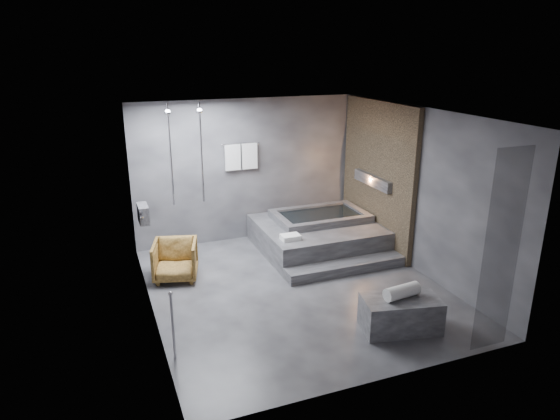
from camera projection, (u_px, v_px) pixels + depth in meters
name	position (u px, v px, depth m)	size (l,w,h in m)	color
room	(314.00, 179.00, 7.87)	(5.00, 5.04, 2.82)	#2D2D30
tub_deck	(317.00, 236.00, 9.63)	(2.20, 2.00, 0.50)	#323235
tub_step	(346.00, 267.00, 8.63)	(2.20, 0.36, 0.18)	#323235
concrete_bench	(400.00, 314.00, 6.84)	(1.04, 0.57, 0.47)	#363639
driftwood_chair	(175.00, 260.00, 8.33)	(0.70, 0.72, 0.66)	#4E3413
rolled_towel	(402.00, 292.00, 6.76)	(0.19, 0.19, 0.52)	white
deck_towel	(290.00, 237.00, 8.74)	(0.33, 0.24, 0.09)	white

